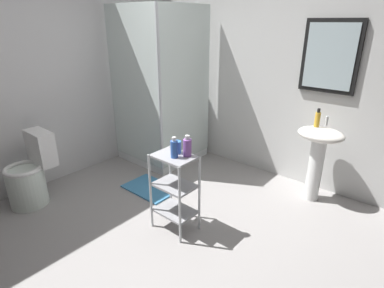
{
  "coord_description": "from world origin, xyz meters",
  "views": [
    {
      "loc": [
        1.65,
        -1.55,
        1.82
      ],
      "look_at": [
        -0.06,
        0.46,
        0.75
      ],
      "focal_mm": 28.78,
      "sensor_mm": 36.0,
      "label": 1
    }
  ],
  "objects": [
    {
      "name": "shampoo_bottle_blue",
      "position": [
        0.0,
        0.16,
        0.82
      ],
      "size": [
        0.06,
        0.06,
        0.18
      ],
      "color": "#315BB7",
      "rests_on": "storage_cart"
    },
    {
      "name": "shower_stall",
      "position": [
        -1.21,
        1.18,
        0.46
      ],
      "size": [
        0.92,
        0.92,
        2.0
      ],
      "color": "white",
      "rests_on": "ground_plane"
    },
    {
      "name": "ground_plane",
      "position": [
        0.0,
        0.0,
        -0.01
      ],
      "size": [
        4.2,
        4.2,
        0.02
      ],
      "primitive_type": "cube",
      "color": "gray"
    },
    {
      "name": "pedestal_sink",
      "position": [
        0.75,
        1.52,
        0.58
      ],
      "size": [
        0.46,
        0.37,
        0.81
      ],
      "color": "white",
      "rests_on": "ground_plane"
    },
    {
      "name": "bath_mat",
      "position": [
        -0.74,
        0.51,
        0.01
      ],
      "size": [
        0.6,
        0.4,
        0.02
      ],
      "primitive_type": "cube",
      "color": "teal",
      "rests_on": "ground_plane"
    },
    {
      "name": "sink_faucet",
      "position": [
        0.75,
        1.64,
        0.86
      ],
      "size": [
        0.03,
        0.03,
        0.1
      ],
      "primitive_type": "cylinder",
      "color": "silver",
      "rests_on": "pedestal_sink"
    },
    {
      "name": "conditioner_bottle_purple",
      "position": [
        0.06,
        0.25,
        0.82
      ],
      "size": [
        0.07,
        0.07,
        0.19
      ],
      "color": "#8D52AC",
      "rests_on": "storage_cart"
    },
    {
      "name": "wall_back",
      "position": [
        0.01,
        1.85,
        1.25
      ],
      "size": [
        4.2,
        0.14,
        2.5
      ],
      "color": "silver",
      "rests_on": "ground_plane"
    },
    {
      "name": "rinse_cup",
      "position": [
        -0.05,
        0.24,
        0.79
      ],
      "size": [
        0.08,
        0.08,
        0.11
      ],
      "primitive_type": "cylinder",
      "color": "#3870B2",
      "rests_on": "storage_cart"
    },
    {
      "name": "hand_soap_bottle",
      "position": [
        0.69,
        1.54,
        0.89
      ],
      "size": [
        0.05,
        0.05,
        0.19
      ],
      "color": "gold",
      "rests_on": "pedestal_sink"
    },
    {
      "name": "wall_left",
      "position": [
        -1.85,
        0.0,
        1.25
      ],
      "size": [
        0.1,
        4.2,
        2.5
      ],
      "primitive_type": "cube",
      "color": "silver",
      "rests_on": "ground_plane"
    },
    {
      "name": "storage_cart",
      "position": [
        -0.03,
        0.18,
        0.44
      ],
      "size": [
        0.38,
        0.28,
        0.74
      ],
      "color": "silver",
      "rests_on": "ground_plane"
    },
    {
      "name": "toilet",
      "position": [
        -1.48,
        -0.47,
        0.31
      ],
      "size": [
        0.37,
        0.49,
        0.76
      ],
      "color": "white",
      "rests_on": "ground_plane"
    }
  ]
}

